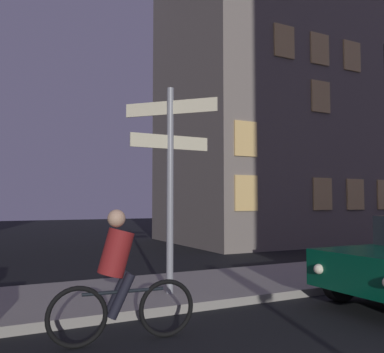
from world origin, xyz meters
TOP-DOWN VIEW (x-y plane):
  - sidewalk_kerb at (0.00, 6.31)m, footprint 40.00×2.67m
  - signpost at (-0.43, 5.78)m, footprint 1.46×1.23m
  - cyclist at (-1.81, 4.14)m, footprint 1.82×0.36m
  - building_right_block at (7.95, 14.03)m, footprint 8.52×6.53m

SIDE VIEW (x-z plane):
  - sidewalk_kerb at x=0.00m, z-range 0.00..0.14m
  - cyclist at x=-1.81m, z-range -0.06..1.55m
  - signpost at x=-0.43m, z-range 0.50..4.06m
  - building_right_block at x=7.95m, z-range 0.00..12.19m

